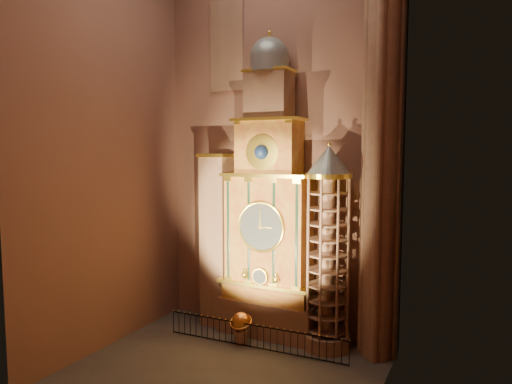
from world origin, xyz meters
The scene contains 11 objects.
floor centered at (0.00, 0.00, 0.00)m, with size 14.00×14.00×0.00m, color #383330.
wall_back centered at (0.00, 6.00, 11.00)m, with size 22.00×22.00×0.00m, color #895A49.
wall_left centered at (-7.00, 0.00, 11.00)m, with size 22.00×22.00×0.00m, color #895A49.
wall_right centered at (7.00, 0.00, 11.00)m, with size 22.00×22.00×0.00m, color #895A49.
astronomical_clock centered at (0.00, 4.96, 6.68)m, with size 5.60×2.41×16.70m.
portrait_tower centered at (-3.40, 4.98, 5.15)m, with size 1.80×1.60×10.20m.
stair_turret centered at (3.50, 4.70, 5.27)m, with size 2.50×2.50×10.80m.
gothic_pier centered at (6.10, 5.00, 11.00)m, with size 2.04×2.04×22.00m.
stained_glass_window centered at (-3.20, 5.92, 16.50)m, with size 2.20×0.14×5.20m.
celestial_globe centered at (-0.74, 3.06, 1.04)m, with size 1.26×1.20×1.74m.
iron_railing centered at (0.19, 2.79, 0.68)m, with size 10.02×0.56×1.25m.
Camera 1 is at (10.70, -17.71, 10.42)m, focal length 32.00 mm.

